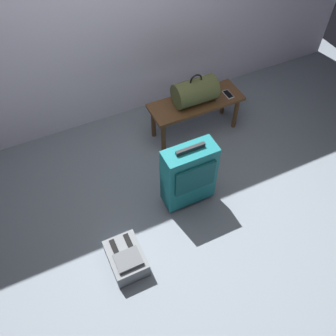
{
  "coord_description": "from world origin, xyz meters",
  "views": [
    {
      "loc": [
        -0.83,
        -1.59,
        2.91
      ],
      "look_at": [
        0.1,
        0.36,
        0.25
      ],
      "focal_mm": 38.62,
      "sensor_mm": 36.0,
      "label": 1
    }
  ],
  "objects_px": {
    "cell_phone": "(228,94)",
    "backpack_grey": "(126,258)",
    "bench": "(196,106)",
    "suitcase_upright_teal": "(189,175)",
    "duffel_bag_olive": "(195,92)"
  },
  "relations": [
    {
      "from": "suitcase_upright_teal",
      "to": "backpack_grey",
      "type": "bearing_deg",
      "value": -154.4
    },
    {
      "from": "bench",
      "to": "cell_phone",
      "type": "height_order",
      "value": "cell_phone"
    },
    {
      "from": "backpack_grey",
      "to": "bench",
      "type": "bearing_deg",
      "value": 42.63
    },
    {
      "from": "bench",
      "to": "cell_phone",
      "type": "distance_m",
      "value": 0.36
    },
    {
      "from": "cell_phone",
      "to": "backpack_grey",
      "type": "bearing_deg",
      "value": -145.54
    },
    {
      "from": "duffel_bag_olive",
      "to": "cell_phone",
      "type": "xyz_separation_m",
      "value": [
        0.37,
        -0.05,
        -0.13
      ]
    },
    {
      "from": "bench",
      "to": "duffel_bag_olive",
      "type": "xyz_separation_m",
      "value": [
        -0.02,
        -0.0,
        0.2
      ]
    },
    {
      "from": "cell_phone",
      "to": "bench",
      "type": "bearing_deg",
      "value": 171.24
    },
    {
      "from": "duffel_bag_olive",
      "to": "backpack_grey",
      "type": "xyz_separation_m",
      "value": [
        -1.25,
        -1.17,
        -0.47
      ]
    },
    {
      "from": "duffel_bag_olive",
      "to": "suitcase_upright_teal",
      "type": "distance_m",
      "value": 0.95
    },
    {
      "from": "cell_phone",
      "to": "suitcase_upright_teal",
      "type": "height_order",
      "value": "suitcase_upright_teal"
    },
    {
      "from": "bench",
      "to": "duffel_bag_olive",
      "type": "relative_size",
      "value": 2.27
    },
    {
      "from": "duffel_bag_olive",
      "to": "cell_phone",
      "type": "relative_size",
      "value": 3.06
    },
    {
      "from": "bench",
      "to": "backpack_grey",
      "type": "bearing_deg",
      "value": -137.37
    },
    {
      "from": "bench",
      "to": "cell_phone",
      "type": "xyz_separation_m",
      "value": [
        0.35,
        -0.05,
        0.07
      ]
    }
  ]
}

